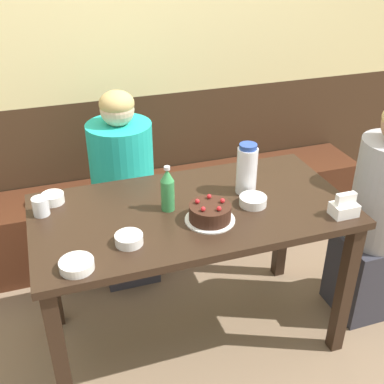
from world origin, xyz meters
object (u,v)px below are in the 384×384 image
glass_water_tall (41,206)px  person_teal_shirt (379,222)px  bowl_soup_white (129,239)px  bowl_side_dish (253,201)px  bowl_rice_small (77,265)px  person_pale_blue_shirt (124,193)px  bench_seat (151,215)px  water_pitcher (247,169)px  soju_bottle (168,189)px  bowl_sauce_shallow (53,198)px  birthday_cake (210,213)px  napkin_holder (344,207)px

glass_water_tall → person_teal_shirt: (1.59, -0.25, -0.26)m
bowl_soup_white → person_teal_shirt: 1.30m
bowl_side_dish → person_teal_shirt: 0.73m
bowl_rice_small → person_pale_blue_shirt: (0.33, 0.88, -0.24)m
bench_seat → bowl_soup_white: size_ratio=25.20×
person_pale_blue_shirt → water_pitcher: bearing=40.6°
bowl_soup_white → bowl_rice_small: bowl_soup_white is taller
bench_seat → bowl_soup_white: 1.19m
bowl_side_dish → soju_bottle: bearing=167.2°
bench_seat → bowl_rice_small: (-0.53, -1.10, 0.56)m
bowl_side_dish → bowl_soup_white: bearing=-168.9°
bowl_side_dish → bowl_rice_small: bearing=-165.3°
bowl_soup_white → person_teal_shirt: (1.28, 0.08, -0.24)m
bowl_rice_small → bowl_soup_white: bearing=23.9°
bench_seat → bowl_rice_small: size_ratio=21.98×
bowl_rice_small → bowl_sauce_shallow: bearing=95.0°
water_pitcher → bowl_soup_white: bearing=-158.8°
bowl_soup_white → person_pale_blue_shirt: 0.84m
bowl_sauce_shallow → person_teal_shirt: 1.59m
birthday_cake → bowl_rice_small: bearing=-165.2°
birthday_cake → water_pitcher: size_ratio=0.89×
bench_seat → soju_bottle: (-0.10, -0.81, 0.64)m
bench_seat → water_pitcher: size_ratio=11.63×
birthday_cake → person_pale_blue_shirt: 0.81m
bench_seat → person_teal_shirt: size_ratio=2.39×
water_pitcher → napkin_holder: size_ratio=2.18×
bowl_soup_white → bowl_rice_small: size_ratio=0.87×
bench_seat → napkin_holder: (0.59, -1.09, 0.58)m
bowl_sauce_shallow → bowl_side_dish: bearing=-19.8°
water_pitcher → bowl_side_dish: 0.15m
soju_bottle → bowl_soup_white: size_ratio=1.88×
bowl_rice_small → bowl_sauce_shallow: bowl_sauce_shallow is taller
napkin_holder → bowl_rice_small: bearing=-179.6°
napkin_holder → birthday_cake: bearing=165.7°
water_pitcher → glass_water_tall: (-0.91, 0.10, -0.08)m
soju_bottle → person_pale_blue_shirt: person_pale_blue_shirt is taller
birthday_cake → water_pitcher: water_pitcher is taller
glass_water_tall → person_pale_blue_shirt: 0.69m
soju_bottle → glass_water_tall: size_ratio=2.60×
water_pitcher → bowl_sauce_shallow: (-0.86, 0.18, -0.10)m
water_pitcher → person_pale_blue_shirt: bearing=130.6°
soju_bottle → glass_water_tall: bearing=166.0°
person_teal_shirt → person_pale_blue_shirt: bearing=-31.6°
bowl_side_dish → bowl_sauce_shallow: 0.89m
glass_water_tall → birthday_cake: bearing=-22.2°
bench_seat → bowl_rice_small: bearing=-115.8°
bowl_soup_white → bowl_rice_small: (-0.21, -0.09, -0.00)m
soju_bottle → person_pale_blue_shirt: 0.68m
bowl_soup_white → bowl_side_dish: (0.58, 0.11, 0.00)m
napkin_holder → bowl_sauce_shallow: size_ratio=1.10×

